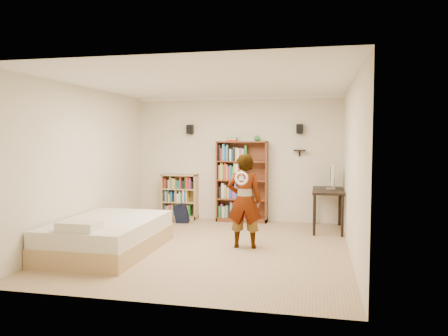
# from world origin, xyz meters

# --- Properties ---
(ground) EXTENTS (4.50, 5.00, 0.01)m
(ground) POSITION_xyz_m (0.00, 0.00, 0.00)
(ground) COLOR tan
(ground) RESTS_ON ground
(room_shell) EXTENTS (4.52, 5.02, 2.71)m
(room_shell) POSITION_xyz_m (0.00, 0.00, 1.76)
(room_shell) COLOR silver
(room_shell) RESTS_ON ground
(crown_molding) EXTENTS (4.50, 5.00, 0.06)m
(crown_molding) POSITION_xyz_m (0.00, 0.00, 2.67)
(crown_molding) COLOR white
(crown_molding) RESTS_ON room_shell
(speaker_left) EXTENTS (0.14, 0.12, 0.20)m
(speaker_left) POSITION_xyz_m (-1.05, 2.40, 2.00)
(speaker_left) COLOR black
(speaker_left) RESTS_ON room_shell
(speaker_right) EXTENTS (0.14, 0.12, 0.20)m
(speaker_right) POSITION_xyz_m (1.35, 2.40, 2.00)
(speaker_right) COLOR black
(speaker_right) RESTS_ON room_shell
(wall_shelf) EXTENTS (0.25, 0.16, 0.02)m
(wall_shelf) POSITION_xyz_m (1.35, 2.41, 1.55)
(wall_shelf) COLOR black
(wall_shelf) RESTS_ON room_shell
(tall_bookshelf) EXTENTS (1.10, 0.32, 1.74)m
(tall_bookshelf) POSITION_xyz_m (0.13, 2.34, 0.87)
(tall_bookshelf) COLOR brown
(tall_bookshelf) RESTS_ON ground
(low_bookshelf) EXTENTS (0.80, 0.30, 1.00)m
(low_bookshelf) POSITION_xyz_m (-1.28, 2.35, 0.50)
(low_bookshelf) COLOR tan
(low_bookshelf) RESTS_ON ground
(computer_desk) EXTENTS (0.59, 1.18, 0.80)m
(computer_desk) POSITION_xyz_m (1.94, 1.82, 0.40)
(computer_desk) COLOR black
(computer_desk) RESTS_ON ground
(imac) EXTENTS (0.14, 0.50, 0.49)m
(imac) POSITION_xyz_m (1.99, 1.92, 1.05)
(imac) COLOR silver
(imac) RESTS_ON computer_desk
(daybed) EXTENTS (1.43, 2.20, 0.65)m
(daybed) POSITION_xyz_m (-1.52, -0.62, 0.32)
(daybed) COLOR beige
(daybed) RESTS_ON ground
(person) EXTENTS (0.60, 0.42, 1.56)m
(person) POSITION_xyz_m (0.56, 0.13, 0.78)
(person) COLOR black
(person) RESTS_ON ground
(wii_wheel) EXTENTS (0.22, 0.08, 0.22)m
(wii_wheel) POSITION_xyz_m (0.56, -0.17, 1.18)
(wii_wheel) COLOR silver
(wii_wheel) RESTS_ON person
(navy_bag) EXTENTS (0.32, 0.22, 0.41)m
(navy_bag) POSITION_xyz_m (-1.10, 1.91, 0.21)
(navy_bag) COLOR black
(navy_bag) RESTS_ON ground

